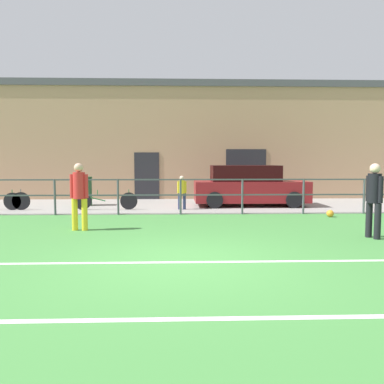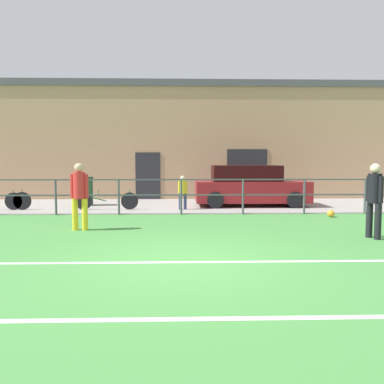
{
  "view_description": "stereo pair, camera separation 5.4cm",
  "coord_description": "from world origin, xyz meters",
  "px_view_note": "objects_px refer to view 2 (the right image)",
  "views": [
    {
      "loc": [
        -0.07,
        -6.61,
        1.73
      ],
      "look_at": [
        0.25,
        2.67,
        0.99
      ],
      "focal_mm": 36.83,
      "sensor_mm": 36.0,
      "label": 1
    },
    {
      "loc": [
        -0.01,
        -6.61,
        1.73
      ],
      "look_at": [
        0.25,
        2.67,
        0.99
      ],
      "focal_mm": 36.83,
      "sensor_mm": 36.0,
      "label": 2
    }
  ],
  "objects_px": {
    "parked_car_red": "(250,187)",
    "player_goalkeeper": "(374,196)",
    "bicycle_parked_3": "(106,201)",
    "player_striker": "(79,192)",
    "spectator_child": "(183,190)",
    "bicycle_parked_4": "(0,201)",
    "soccer_ball_match": "(331,214)",
    "trash_bin_0": "(84,191)"
  },
  "relations": [
    {
      "from": "parked_car_red",
      "to": "player_goalkeeper",
      "type": "bearing_deg",
      "value": -75.27
    },
    {
      "from": "bicycle_parked_3",
      "to": "player_striker",
      "type": "bearing_deg",
      "value": -88.63
    },
    {
      "from": "player_goalkeeper",
      "to": "spectator_child",
      "type": "bearing_deg",
      "value": 21.06
    },
    {
      "from": "player_goalkeeper",
      "to": "bicycle_parked_4",
      "type": "relative_size",
      "value": 0.78
    },
    {
      "from": "bicycle_parked_3",
      "to": "bicycle_parked_4",
      "type": "xyz_separation_m",
      "value": [
        -3.68,
        -0.0,
        0.01
      ]
    },
    {
      "from": "bicycle_parked_3",
      "to": "parked_car_red",
      "type": "bearing_deg",
      "value": 11.61
    },
    {
      "from": "bicycle_parked_4",
      "to": "soccer_ball_match",
      "type": "bearing_deg",
      "value": -10.08
    },
    {
      "from": "player_goalkeeper",
      "to": "player_striker",
      "type": "distance_m",
      "value": 6.92
    },
    {
      "from": "spectator_child",
      "to": "trash_bin_0",
      "type": "relative_size",
      "value": 1.08
    },
    {
      "from": "player_striker",
      "to": "soccer_ball_match",
      "type": "bearing_deg",
      "value": -158.05
    },
    {
      "from": "soccer_ball_match",
      "to": "trash_bin_0",
      "type": "distance_m",
      "value": 8.98
    },
    {
      "from": "soccer_ball_match",
      "to": "bicycle_parked_4",
      "type": "bearing_deg",
      "value": 169.92
    },
    {
      "from": "player_goalkeeper",
      "to": "player_striker",
      "type": "xyz_separation_m",
      "value": [
        -6.8,
        1.24,
        0.0
      ]
    },
    {
      "from": "bicycle_parked_3",
      "to": "trash_bin_0",
      "type": "bearing_deg",
      "value": 129.78
    },
    {
      "from": "player_goalkeeper",
      "to": "trash_bin_0",
      "type": "distance_m",
      "value": 10.39
    },
    {
      "from": "player_goalkeeper",
      "to": "bicycle_parked_3",
      "type": "distance_m",
      "value": 8.69
    },
    {
      "from": "soccer_ball_match",
      "to": "player_striker",
      "type": "bearing_deg",
      "value": -163.76
    },
    {
      "from": "spectator_child",
      "to": "trash_bin_0",
      "type": "height_order",
      "value": "spectator_child"
    },
    {
      "from": "player_striker",
      "to": "spectator_child",
      "type": "relative_size",
      "value": 1.41
    },
    {
      "from": "bicycle_parked_4",
      "to": "trash_bin_0",
      "type": "bearing_deg",
      "value": 27.67
    },
    {
      "from": "soccer_ball_match",
      "to": "bicycle_parked_4",
      "type": "relative_size",
      "value": 0.1
    },
    {
      "from": "trash_bin_0",
      "to": "player_goalkeeper",
      "type": "bearing_deg",
      "value": -39.43
    },
    {
      "from": "player_striker",
      "to": "trash_bin_0",
      "type": "bearing_deg",
      "value": -71.5
    },
    {
      "from": "player_striker",
      "to": "trash_bin_0",
      "type": "xyz_separation_m",
      "value": [
        -1.22,
        5.36,
        -0.37
      ]
    },
    {
      "from": "player_goalkeeper",
      "to": "bicycle_parked_4",
      "type": "distance_m",
      "value": 11.83
    },
    {
      "from": "bicycle_parked_3",
      "to": "trash_bin_0",
      "type": "relative_size",
      "value": 2.01
    },
    {
      "from": "soccer_ball_match",
      "to": "bicycle_parked_3",
      "type": "bearing_deg",
      "value": 164.98
    },
    {
      "from": "player_goalkeeper",
      "to": "bicycle_parked_3",
      "type": "bearing_deg",
      "value": 34.85
    },
    {
      "from": "bicycle_parked_4",
      "to": "player_goalkeeper",
      "type": "bearing_deg",
      "value": -26.38
    },
    {
      "from": "soccer_ball_match",
      "to": "spectator_child",
      "type": "distance_m",
      "value": 4.97
    },
    {
      "from": "player_goalkeeper",
      "to": "parked_car_red",
      "type": "height_order",
      "value": "player_goalkeeper"
    },
    {
      "from": "parked_car_red",
      "to": "bicycle_parked_3",
      "type": "height_order",
      "value": "parked_car_red"
    },
    {
      "from": "player_goalkeeper",
      "to": "trash_bin_0",
      "type": "xyz_separation_m",
      "value": [
        -8.02,
        6.6,
        -0.37
      ]
    },
    {
      "from": "parked_car_red",
      "to": "bicycle_parked_3",
      "type": "distance_m",
      "value": 5.36
    },
    {
      "from": "spectator_child",
      "to": "bicycle_parked_3",
      "type": "relative_size",
      "value": 0.54
    },
    {
      "from": "spectator_child",
      "to": "trash_bin_0",
      "type": "bearing_deg",
      "value": -22.31
    },
    {
      "from": "player_goalkeeper",
      "to": "bicycle_parked_4",
      "type": "xyz_separation_m",
      "value": [
        -10.59,
        5.25,
        -0.6
      ]
    },
    {
      "from": "player_goalkeeper",
      "to": "bicycle_parked_4",
      "type": "bearing_deg",
      "value": 45.73
    },
    {
      "from": "soccer_ball_match",
      "to": "parked_car_red",
      "type": "distance_m",
      "value": 3.67
    },
    {
      "from": "bicycle_parked_3",
      "to": "bicycle_parked_4",
      "type": "relative_size",
      "value": 1.03
    },
    {
      "from": "bicycle_parked_4",
      "to": "trash_bin_0",
      "type": "distance_m",
      "value": 2.9
    },
    {
      "from": "player_striker",
      "to": "spectator_child",
      "type": "height_order",
      "value": "player_striker"
    }
  ]
}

